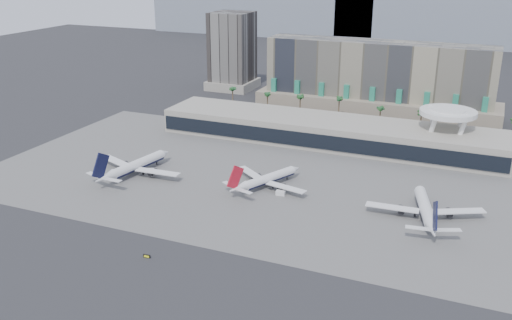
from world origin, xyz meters
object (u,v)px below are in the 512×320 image
at_px(airliner_centre, 267,179).
at_px(airliner_right, 426,209).
at_px(service_vehicle_b, 281,193).
at_px(service_vehicle_a, 149,171).
at_px(airliner_left, 135,166).
at_px(taxiway_sign, 147,256).

relative_size(airliner_centre, airliner_right, 0.86).
height_order(airliner_centre, service_vehicle_b, airliner_centre).
relative_size(airliner_centre, service_vehicle_b, 10.18).
relative_size(service_vehicle_a, service_vehicle_b, 1.08).
bearing_deg(service_vehicle_b, airliner_centre, 140.95).
distance_m(airliner_left, taxiway_sign, 73.37).
height_order(airliner_left, airliner_right, airliner_left).
height_order(airliner_right, service_vehicle_a, airliner_right).
relative_size(service_vehicle_b, taxiway_sign, 1.51).
bearing_deg(airliner_left, service_vehicle_a, 48.17).
relative_size(airliner_left, airliner_right, 1.05).
xyz_separation_m(service_vehicle_b, taxiway_sign, (-21.49, -62.02, -0.39)).
distance_m(service_vehicle_b, taxiway_sign, 65.64).
bearing_deg(airliner_left, taxiway_sign, -43.65).
height_order(airliner_left, service_vehicle_b, airliner_left).
bearing_deg(service_vehicle_a, taxiway_sign, -82.08).
xyz_separation_m(airliner_centre, airliner_right, (63.29, -4.63, 0.37)).
relative_size(airliner_centre, service_vehicle_a, 9.40).
bearing_deg(airliner_left, airliner_right, 11.56).
bearing_deg(service_vehicle_b, service_vehicle_a, 174.84).
bearing_deg(airliner_centre, airliner_left, -146.22).
distance_m(airliner_right, taxiway_sign, 99.19).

